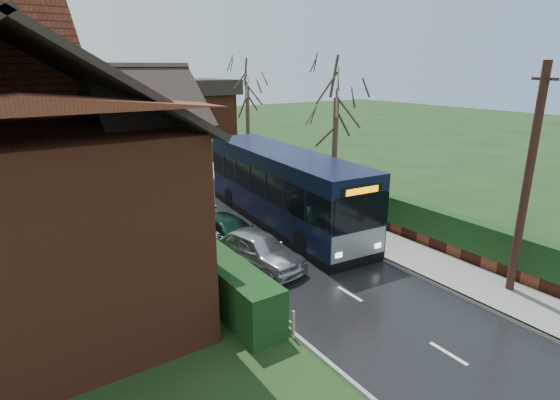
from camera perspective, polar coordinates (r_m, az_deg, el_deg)
ground at (r=17.15m, az=4.52°, el=-9.48°), size 140.00×140.00×0.00m
road at (r=25.17m, az=-9.66°, el=-0.90°), size 6.00×100.00×0.02m
pavement at (r=27.07m, az=-1.46°, el=0.74°), size 2.50×100.00×0.14m
kerb_right at (r=26.47m, az=-3.66°, el=0.34°), size 0.12×100.00×0.14m
kerb_left at (r=24.16m, az=-16.26°, el=-2.02°), size 0.12×100.00×0.10m
front_hedge at (r=19.17m, az=-14.19°, el=-4.43°), size 1.20×16.00×1.60m
picket_fence at (r=19.54m, az=-12.05°, el=-4.97°), size 0.10×16.00×0.90m
right_wall_hedge at (r=27.65m, az=1.24°, el=3.13°), size 0.60×50.00×1.80m
brick_house at (r=17.09m, az=-30.20°, el=3.70°), size 9.30×14.60×10.30m
bus at (r=21.79m, az=0.44°, el=1.53°), size 3.78×12.33×3.69m
car_silver at (r=17.37m, az=-2.92°, el=-6.43°), size 2.53×4.56×1.47m
car_green at (r=19.18m, az=-6.66°, el=-4.36°), size 2.68×4.99×1.37m
car_distant at (r=51.28m, az=-20.70°, el=8.03°), size 2.23×4.09×1.28m
bus_stop_sign at (r=20.03m, az=11.13°, el=-0.75°), size 0.15×0.37×2.49m
telegraph_pole at (r=16.43m, az=29.57°, el=1.87°), size 0.45×0.97×7.84m
tree_right_near at (r=23.84m, az=7.44°, el=14.12°), size 4.03×4.03×8.70m
tree_right_far at (r=37.74m, az=-4.35°, el=15.32°), size 4.56×4.56×8.82m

